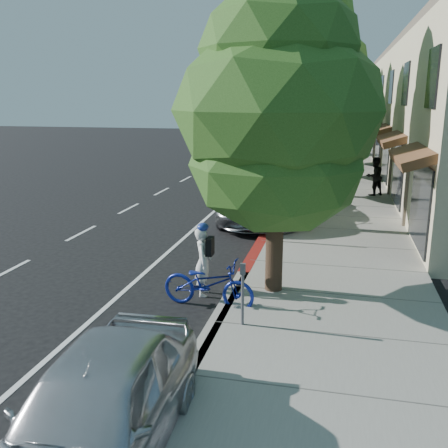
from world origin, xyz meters
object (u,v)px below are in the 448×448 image
(street_tree_0, at_px, (278,115))
(street_tree_5, at_px, (325,102))
(silver_suv, at_px, (263,196))
(white_pickup, at_px, (285,157))
(near_car_a, at_px, (97,411))
(pedestrian, at_px, (375,176))
(dark_suv_far, at_px, (276,152))
(street_tree_1, at_px, (301,76))
(cyclist, at_px, (203,262))
(street_tree_2, at_px, (311,99))
(bicycle, at_px, (208,284))
(street_tree_4, at_px, (322,93))
(street_tree_3, at_px, (318,94))
(dark_sedan, at_px, (253,176))

(street_tree_0, height_order, street_tree_5, street_tree_0)
(street_tree_5, bearing_deg, silver_suv, -93.56)
(white_pickup, height_order, near_car_a, white_pickup)
(pedestrian, bearing_deg, street_tree_0, 41.43)
(dark_suv_far, bearing_deg, street_tree_1, -80.14)
(cyclist, bearing_deg, street_tree_2, -18.10)
(street_tree_5, relative_size, silver_suv, 1.05)
(street_tree_2, distance_m, bicycle, 13.63)
(street_tree_1, bearing_deg, street_tree_4, 90.00)
(street_tree_5, bearing_deg, street_tree_2, -90.00)
(street_tree_4, xyz_separation_m, pedestrian, (2.95, -11.47, -3.75))
(dark_suv_far, xyz_separation_m, pedestrian, (6.05, -12.28, 0.27))
(bicycle, distance_m, pedestrian, 14.19)
(street_tree_0, xyz_separation_m, street_tree_3, (-0.00, 18.00, 0.54))
(street_tree_0, bearing_deg, street_tree_1, 90.00)
(dark_sedan, height_order, white_pickup, dark_sedan)
(cyclist, xyz_separation_m, dark_suv_far, (-1.50, 25.13, -0.05))
(street_tree_2, distance_m, white_pickup, 10.15)
(street_tree_1, bearing_deg, street_tree_3, 90.00)
(street_tree_4, relative_size, bicycle, 3.79)
(dark_sedan, distance_m, near_car_a, 18.81)
(street_tree_3, xyz_separation_m, bicycle, (-1.30, -19.00, -4.12))
(street_tree_4, bearing_deg, dark_sedan, -103.39)
(near_car_a, bearing_deg, street_tree_1, 81.04)
(street_tree_4, relative_size, cyclist, 4.89)
(street_tree_1, bearing_deg, white_pickup, 97.70)
(street_tree_2, relative_size, pedestrian, 4.24)
(street_tree_5, distance_m, near_car_a, 36.19)
(street_tree_3, xyz_separation_m, silver_suv, (-1.40, -10.50, -3.78))
(street_tree_2, xyz_separation_m, cyclist, (-1.60, -12.32, -3.63))
(silver_suv, xyz_separation_m, dark_sedan, (-1.27, 5.27, -0.07))
(street_tree_2, distance_m, street_tree_3, 6.00)
(bicycle, xyz_separation_m, white_pickup, (-0.76, 22.24, 0.25))
(bicycle, bearing_deg, street_tree_2, 0.23)
(street_tree_4, height_order, cyclist, street_tree_4)
(street_tree_4, height_order, dark_sedan, street_tree_4)
(street_tree_2, bearing_deg, bicycle, -95.71)
(street_tree_3, bearing_deg, near_car_a, -93.34)
(street_tree_0, height_order, street_tree_4, street_tree_4)
(bicycle, distance_m, silver_suv, 8.51)
(street_tree_5, bearing_deg, bicycle, -92.40)
(street_tree_1, distance_m, street_tree_5, 24.02)
(street_tree_1, xyz_separation_m, street_tree_5, (-0.00, 24.00, -1.03))
(pedestrian, bearing_deg, street_tree_1, 30.36)
(street_tree_0, relative_size, street_tree_5, 1.01)
(street_tree_2, height_order, pedestrian, street_tree_2)
(street_tree_0, distance_m, dark_sedan, 13.46)
(street_tree_2, relative_size, street_tree_4, 0.94)
(dark_suv_far, height_order, pedestrian, pedestrian)
(street_tree_1, relative_size, white_pickup, 1.48)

